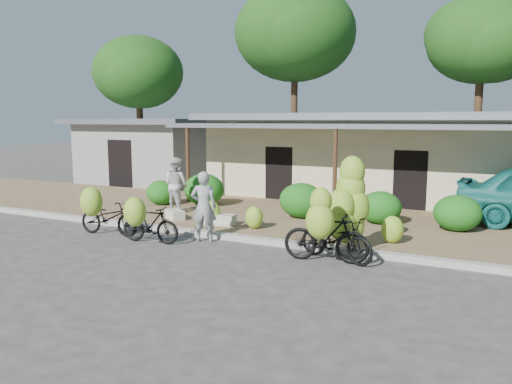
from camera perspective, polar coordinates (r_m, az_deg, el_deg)
ground at (r=10.73m, az=-1.32°, el=-8.59°), size 100.00×100.00×0.00m
sidewalk at (r=15.18m, az=7.60°, el=-3.40°), size 60.00×6.00×0.12m
curb at (r=12.45m, az=3.03°, el=-5.86°), size 60.00×0.25×0.15m
shop_main at (r=20.61m, az=13.14°, el=4.19°), size 13.00×8.50×3.35m
shop_grey at (r=25.59m, az=-11.59°, el=4.76°), size 7.00×6.00×3.15m
tree_back_left at (r=29.02m, az=-13.45°, el=13.32°), size 5.04×4.91×7.65m
tree_far_center at (r=27.67m, az=4.19°, el=17.84°), size 6.36×6.34×10.15m
tree_center_right at (r=25.98m, az=24.05°, el=15.77°), size 5.10×4.98×8.71m
hedge_0 at (r=17.99m, az=-10.76°, el=-0.05°), size 1.11×1.00×0.87m
hedge_1 at (r=17.59m, az=-5.96°, el=0.28°), size 1.44×1.29×1.12m
hedge_2 at (r=15.37m, az=5.21°, el=-0.96°), size 1.37×1.24×1.07m
hedge_3 at (r=14.88m, az=14.03°, el=-1.72°), size 1.21×1.09×0.94m
hedge_4 at (r=14.54m, az=22.02°, el=-2.24°), size 1.26×1.13×0.98m
bike_far_left at (r=13.98m, az=-16.77°, el=-2.52°), size 1.89×1.29×1.41m
bike_left at (r=12.81m, az=-12.35°, el=-3.31°), size 1.65×1.20×1.28m
bike_center at (r=11.38m, az=9.98°, el=-3.06°), size 2.02×1.46×2.31m
bike_right at (r=10.91m, az=7.87°, el=-4.55°), size 1.94×1.28×1.74m
loose_banana_a at (r=14.46m, az=-5.12°, el=-2.33°), size 0.54×0.46×0.68m
loose_banana_b at (r=13.79m, az=-0.22°, el=-2.92°), size 0.50×0.43×0.63m
loose_banana_c at (r=12.64m, az=15.33°, el=-4.15°), size 0.54×0.46×0.68m
sack_near at (r=14.36m, az=-4.11°, el=-3.16°), size 0.90×0.51×0.30m
sack_far at (r=15.33m, az=-9.25°, el=-2.56°), size 0.83×0.74×0.28m
vendor at (r=12.80m, az=-6.00°, el=-1.67°), size 0.78×0.66×1.82m
bystander at (r=16.51m, az=-9.11°, el=0.86°), size 0.98×0.83×1.78m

